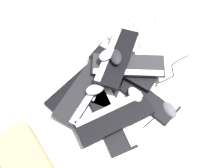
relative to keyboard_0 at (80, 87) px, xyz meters
The scene contains 19 objects.
ground_plane 0.19m from the keyboard_0, behind, with size 3.20×3.20×0.00m, color silver.
keyboard_0 is the anchor object (origin of this frame).
keyboard_1 0.27m from the keyboard_0, 124.51° to the left, with size 0.25×0.46×0.03m.
keyboard_2 0.39m from the keyboard_0, 164.50° to the left, with size 0.39×0.44×0.03m.
keyboard_3 0.21m from the keyboard_0, 167.41° to the right, with size 0.35×0.46×0.03m.
keyboard_4 0.31m from the keyboard_0, 162.08° to the right, with size 0.43×0.41×0.03m.
keyboard_5 0.06m from the keyboard_0, 114.31° to the left, with size 0.38×0.44×0.03m.
keyboard_6 0.32m from the keyboard_0, 167.70° to the right, with size 0.46×0.23×0.03m.
keyboard_7 0.29m from the keyboard_0, 153.45° to the right, with size 0.33×0.46×0.03m.
keyboard_8 0.30m from the keyboard_0, 125.27° to the left, with size 0.46×0.28×0.03m.
mouse_0 0.45m from the keyboard_0, 127.98° to the right, with size 0.11×0.07×0.04m, color silver.
mouse_1 0.55m from the keyboard_0, 154.86° to the left, with size 0.11×0.07×0.04m, color #4C4C51.
mouse_2 0.13m from the keyboard_0, 142.54° to the left, with size 0.11×0.07×0.04m, color #B7B7BC.
mouse_3 0.34m from the keyboard_0, 158.75° to the left, with size 0.11×0.07×0.04m, color #B7B7BC.
mouse_4 0.29m from the keyboard_0, 158.00° to the right, with size 0.11×0.07×0.04m, color black.
mouse_5 0.26m from the keyboard_0, 146.93° to the right, with size 0.11×0.07×0.04m, color silver.
cable_0 0.52m from the keyboard_0, behind, with size 0.41×0.45×0.01m.
cable_1 0.71m from the keyboard_0, 133.75° to the right, with size 0.22×0.46×0.01m.
cardboard_box 0.51m from the keyboard_0, 53.72° to the left, with size 0.29×0.18×0.19m, color tan.
Camera 1 is at (0.11, 0.77, 1.34)m, focal length 40.00 mm.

